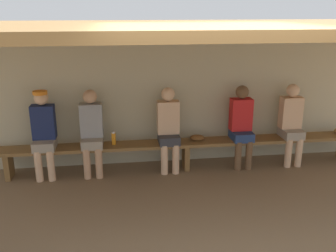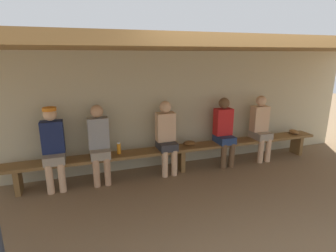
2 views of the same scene
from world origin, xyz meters
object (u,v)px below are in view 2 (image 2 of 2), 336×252
object	(u,v)px
bench	(181,151)
water_bottle_orange	(119,148)
player_shirtless_tan	(224,129)
player_in_white	(261,125)
player_near_post	(53,145)
player_in_blue	(99,141)
baseball_glove_tan	(189,143)
baseball_glove_worn	(294,132)
player_middle	(166,135)

from	to	relation	value
bench	water_bottle_orange	size ratio (longest dim) A/B	28.97
player_shirtless_tan	player_in_white	size ratio (longest dim) A/B	1.00
player_shirtless_tan	player_in_white	bearing A→B (deg)	0.00
bench	player_shirtless_tan	distance (m)	0.97
player_near_post	player_in_blue	bearing A→B (deg)	-0.04
player_shirtless_tan	player_in_white	xyz separation A→B (m)	(0.85, 0.00, 0.00)
water_bottle_orange	baseball_glove_tan	world-z (taller)	water_bottle_orange
water_bottle_orange	player_near_post	bearing A→B (deg)	-178.65
water_bottle_orange	baseball_glove_worn	size ratio (longest dim) A/B	0.86
player_in_white	baseball_glove_tan	bearing A→B (deg)	178.95
baseball_glove_worn	bench	bearing A→B (deg)	-77.97
bench	player_shirtless_tan	xyz separation A→B (m)	(0.91, 0.00, 0.34)
bench	baseball_glove_worn	world-z (taller)	baseball_glove_worn
bench	player_shirtless_tan	world-z (taller)	player_shirtless_tan
player_shirtless_tan	player_near_post	bearing A→B (deg)	179.99
player_near_post	player_middle	size ratio (longest dim) A/B	1.01
bench	baseball_glove_tan	bearing A→B (deg)	9.60
player_near_post	baseball_glove_tan	distance (m)	2.38
baseball_glove_worn	player_in_white	bearing A→B (deg)	-77.24
bench	player_in_white	size ratio (longest dim) A/B	4.49
player_in_blue	baseball_glove_tan	size ratio (longest dim) A/B	5.56
player_shirtless_tan	player_in_blue	bearing A→B (deg)	180.00
player_shirtless_tan	water_bottle_orange	distance (m)	2.06
bench	player_in_blue	world-z (taller)	player_in_blue
player_near_post	water_bottle_orange	xyz separation A→B (m)	(1.04, 0.02, -0.19)
player_middle	baseball_glove_worn	distance (m)	2.94
baseball_glove_worn	player_middle	bearing A→B (deg)	-78.08
player_shirtless_tan	player_in_blue	distance (m)	2.38
bench	player_in_white	distance (m)	1.79
player_in_white	baseball_glove_tan	size ratio (longest dim) A/B	5.56
player_shirtless_tan	player_near_post	distance (m)	3.09
bench	baseball_glove_tan	size ratio (longest dim) A/B	25.00
player_middle	baseball_glove_tan	bearing A→B (deg)	3.48
water_bottle_orange	baseball_glove_tan	xyz separation A→B (m)	(1.33, 0.00, -0.05)
player_in_white	baseball_glove_tan	distance (m)	1.58
player_shirtless_tan	player_middle	distance (m)	1.19
baseball_glove_worn	player_in_blue	bearing A→B (deg)	-78.19
player_in_white	baseball_glove_tan	world-z (taller)	player_in_white
player_shirtless_tan	player_near_post	size ratio (longest dim) A/B	0.99
water_bottle_orange	bench	bearing A→B (deg)	-1.40
bench	water_bottle_orange	world-z (taller)	water_bottle_orange
player_in_blue	player_middle	bearing A→B (deg)	0.00
player_in_blue	player_in_white	bearing A→B (deg)	0.00
player_in_blue	player_in_white	size ratio (longest dim) A/B	1.00
player_in_blue	player_middle	world-z (taller)	same
player_in_white	player_in_blue	bearing A→B (deg)	180.00
player_shirtless_tan	baseball_glove_tan	xyz separation A→B (m)	(-0.72, 0.03, -0.22)
baseball_glove_worn	player_shirtless_tan	bearing A→B (deg)	-77.83
player_in_white	baseball_glove_worn	distance (m)	0.92
player_in_blue	water_bottle_orange	size ratio (longest dim) A/B	6.44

